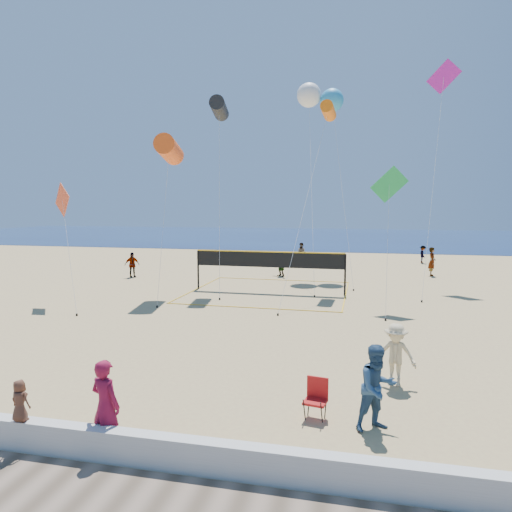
# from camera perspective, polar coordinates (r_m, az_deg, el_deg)

# --- Properties ---
(ground) EXTENTS (120.00, 120.00, 0.00)m
(ground) POSITION_cam_1_polar(r_m,az_deg,el_deg) (11.89, -8.06, -17.05)
(ground) COLOR tan
(ground) RESTS_ON ground
(ocean) EXTENTS (140.00, 50.00, 0.03)m
(ocean) POSITION_cam_1_polar(r_m,az_deg,el_deg) (72.46, 9.51, 2.42)
(ocean) COLOR #112051
(ocean) RESTS_ON ground
(seawall) EXTENTS (32.00, 0.30, 0.60)m
(seawall) POSITION_cam_1_polar(r_m,az_deg,el_deg) (9.30, -15.14, -22.14)
(seawall) COLOR silver
(seawall) RESTS_ON ground
(woman) EXTENTS (0.75, 0.59, 1.80)m
(woman) POSITION_cam_1_polar(r_m,az_deg,el_deg) (9.59, -18.30, -17.33)
(woman) COLOR maroon
(woman) RESTS_ON ground
(toddler) EXTENTS (0.42, 0.30, 0.81)m
(toddler) POSITION_cam_1_polar(r_m,az_deg,el_deg) (10.14, -27.41, -15.76)
(toddler) COLOR #563222
(toddler) RESTS_ON seawall
(bystander_a) EXTENTS (1.12, 1.05, 1.83)m
(bystander_a) POSITION_cam_1_polar(r_m,az_deg,el_deg) (10.23, 14.92, -15.61)
(bystander_a) COLOR navy
(bystander_a) RESTS_ON ground
(bystander_b) EXTENTS (1.14, 0.77, 1.65)m
(bystander_b) POSITION_cam_1_polar(r_m,az_deg,el_deg) (12.74, 17.03, -11.70)
(bystander_b) COLOR #D2BB8C
(bystander_b) RESTS_ON ground
(far_person_0) EXTENTS (0.98, 0.97, 1.67)m
(far_person_0) POSITION_cam_1_polar(r_m,az_deg,el_deg) (31.36, -15.24, -1.07)
(far_person_0) COLOR gray
(far_person_0) RESTS_ON ground
(far_person_1) EXTENTS (1.32, 1.34, 1.54)m
(far_person_1) POSITION_cam_1_polar(r_m,az_deg,el_deg) (30.72, 3.14, -1.12)
(far_person_1) COLOR gray
(far_person_1) RESTS_ON ground
(far_person_2) EXTENTS (0.52, 0.74, 1.95)m
(far_person_2) POSITION_cam_1_polar(r_m,az_deg,el_deg) (33.04, 21.14, -0.66)
(far_person_2) COLOR gray
(far_person_2) RESTS_ON ground
(far_person_3) EXTENTS (0.87, 0.69, 1.72)m
(far_person_3) POSITION_cam_1_polar(r_m,az_deg,el_deg) (37.80, 5.75, 0.36)
(far_person_3) COLOR gray
(far_person_3) RESTS_ON ground
(far_person_4) EXTENTS (0.59, 0.97, 1.46)m
(far_person_4) POSITION_cam_1_polar(r_m,az_deg,el_deg) (40.31, 20.13, 0.19)
(far_person_4) COLOR gray
(far_person_4) RESTS_ON ground
(camp_chair) EXTENTS (0.55, 0.66, 0.99)m
(camp_chair) POSITION_cam_1_polar(r_m,az_deg,el_deg) (10.66, 7.55, -16.93)
(camp_chair) COLOR #AD1413
(camp_chair) RESTS_ON ground
(volleyball_net) EXTENTS (8.53, 8.38, 2.25)m
(volleyball_net) POSITION_cam_1_polar(r_m,az_deg,el_deg) (24.97, 1.62, -1.06)
(volleyball_net) COLOR black
(volleyball_net) RESTS_ON ground
(kite_0) EXTENTS (1.54, 4.90, 8.36)m
(kite_0) POSITION_cam_1_polar(r_m,az_deg,el_deg) (24.97, -10.80, 12.92)
(kite_0) COLOR #F75416
(kite_0) RESTS_ON ground
(kite_1) EXTENTS (1.68, 4.80, 10.75)m
(kite_1) POSITION_cam_1_polar(r_m,az_deg,el_deg) (27.06, -4.62, 17.91)
(kite_1) COLOR black
(kite_1) RESTS_ON ground
(kite_2) EXTENTS (1.95, 8.61, 10.53)m
(kite_2) POSITION_cam_1_polar(r_m,az_deg,el_deg) (27.26, 9.02, 17.46)
(kite_2) COLOR orange
(kite_2) RESTS_ON ground
(kite_3) EXTENTS (3.09, 3.13, 5.85)m
(kite_3) POSITION_cam_1_polar(r_m,az_deg,el_deg) (24.03, -23.00, 5.99)
(kite_3) COLOR #F75029
(kite_3) RESTS_ON ground
(kite_4) EXTENTS (1.74, 3.30, 6.56)m
(kite_4) POSITION_cam_1_polar(r_m,az_deg,el_deg) (22.16, 16.30, 8.00)
(kite_4) COLOR green
(kite_4) RESTS_ON ground
(kite_5) EXTENTS (2.77, 7.63, 13.57)m
(kite_5) POSITION_cam_1_polar(r_m,az_deg,el_deg) (31.47, 22.34, 19.14)
(kite_5) COLOR #D820AF
(kite_5) RESTS_ON ground
(kite_6) EXTENTS (2.46, 9.83, 13.08)m
(kite_6) POSITION_cam_1_polar(r_m,az_deg,el_deg) (33.20, 6.63, 19.34)
(kite_6) COLOR white
(kite_6) RESTS_ON ground
(kite_7) EXTENTS (2.79, 7.68, 12.67)m
(kite_7) POSITION_cam_1_polar(r_m,az_deg,el_deg) (33.19, 9.48, 18.64)
(kite_7) COLOR #2D96D2
(kite_7) RESTS_ON ground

